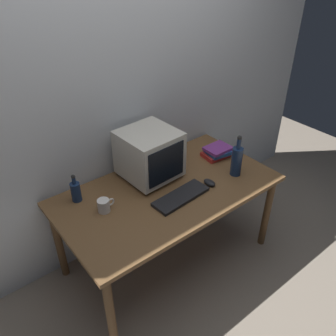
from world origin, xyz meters
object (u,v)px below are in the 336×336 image
object	(u,v)px
computer_mouse	(209,183)
bottle_short	(76,191)
crt_monitor	(149,154)
bottle_tall	(237,160)
mug	(104,205)
book_stack	(217,152)
keyboard	(181,196)

from	to	relation	value
computer_mouse	bottle_short	xyz separation A→B (m)	(-0.83, 0.43, 0.06)
crt_monitor	bottle_tall	xyz separation A→B (m)	(0.52, -0.38, -0.07)
bottle_short	mug	bearing A→B (deg)	-66.99
crt_monitor	book_stack	distance (m)	0.62
computer_mouse	mug	world-z (taller)	mug
bottle_short	computer_mouse	bearing A→B (deg)	-27.48
computer_mouse	bottle_tall	distance (m)	0.27
computer_mouse	bottle_tall	bearing A→B (deg)	-6.90
keyboard	bottle_tall	xyz separation A→B (m)	(0.51, -0.03, 0.11)
computer_mouse	mug	size ratio (longest dim) A/B	0.83
computer_mouse	crt_monitor	bearing A→B (deg)	126.30
bottle_tall	mug	xyz separation A→B (m)	(-0.99, 0.24, -0.08)
bottle_short	mug	size ratio (longest dim) A/B	1.75
crt_monitor	keyboard	world-z (taller)	crt_monitor
crt_monitor	book_stack	bearing A→B (deg)	-10.67
computer_mouse	bottle_short	bearing A→B (deg)	150.95
bottle_tall	bottle_short	distance (m)	1.17
book_stack	mug	size ratio (longest dim) A/B	1.86
computer_mouse	book_stack	distance (m)	0.40
crt_monitor	mug	xyz separation A→B (m)	(-0.47, -0.13, -0.15)
crt_monitor	computer_mouse	size ratio (longest dim) A/B	4.07
book_stack	computer_mouse	bearing A→B (deg)	-142.71
mug	bottle_tall	bearing A→B (deg)	-13.75
bottle_short	crt_monitor	bearing A→B (deg)	-8.09
crt_monitor	keyboard	distance (m)	0.39
bottle_tall	book_stack	bearing A→B (deg)	75.09
bottle_tall	bottle_short	xyz separation A→B (m)	(-1.08, 0.46, -0.05)
book_stack	mug	bearing A→B (deg)	-178.75
crt_monitor	mug	bearing A→B (deg)	-163.88
computer_mouse	book_stack	size ratio (longest dim) A/B	0.45
computer_mouse	bottle_short	world-z (taller)	bottle_short
mug	keyboard	bearing A→B (deg)	-23.43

